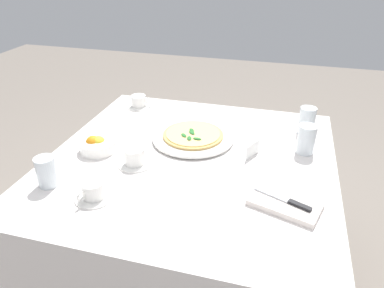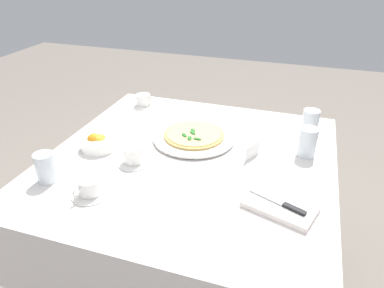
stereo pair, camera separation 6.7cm
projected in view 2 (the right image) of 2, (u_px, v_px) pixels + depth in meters
name	position (u px, v px, depth m)	size (l,w,h in m)	color
ground_plane	(190.00, 284.00, 1.78)	(8.00, 8.00, 0.00)	slate
dining_table	(190.00, 185.00, 1.48)	(1.11, 1.11, 0.73)	white
pizza_plate	(194.00, 137.00, 1.55)	(0.35, 0.35, 0.02)	white
pizza	(194.00, 135.00, 1.54)	(0.26, 0.26, 0.02)	#DBAD60
coffee_cup_near_right	(90.00, 188.00, 1.20)	(0.13, 0.13, 0.06)	white
coffee_cup_back_corner	(133.00, 156.00, 1.37)	(0.13, 0.13, 0.07)	white
coffee_cup_near_left	(144.00, 101.00, 1.87)	(0.13, 0.13, 0.06)	white
water_glass_left_edge	(310.00, 125.00, 1.56)	(0.07, 0.07, 0.12)	white
water_glass_far_left	(307.00, 143.00, 1.41)	(0.07, 0.07, 0.12)	white
water_glass_far_right	(46.00, 169.00, 1.26)	(0.07, 0.07, 0.11)	white
napkin_folded	(280.00, 206.00, 1.14)	(0.25, 0.19, 0.02)	white
dinner_knife	(280.00, 202.00, 1.14)	(0.19, 0.09, 0.01)	silver
citrus_bowl	(98.00, 142.00, 1.48)	(0.15, 0.15, 0.07)	white
menu_card	(252.00, 151.00, 1.40)	(0.04, 0.08, 0.06)	white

